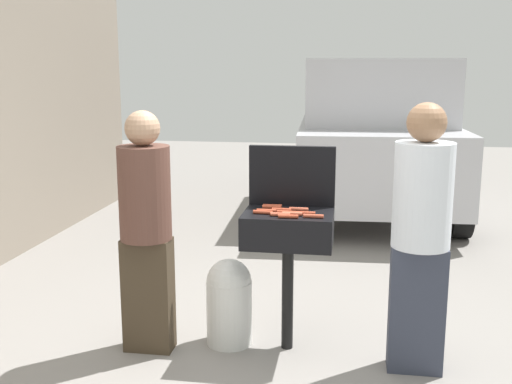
# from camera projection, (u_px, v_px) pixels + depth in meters

# --- Properties ---
(ground_plane) EXTENTS (24.00, 24.00, 0.00)m
(ground_plane) POSITION_uv_depth(u_px,v_px,m) (264.00, 364.00, 4.07)
(ground_plane) COLOR gray
(bbq_grill) EXTENTS (0.60, 0.44, 0.97)m
(bbq_grill) POSITION_uv_depth(u_px,v_px,m) (288.00, 234.00, 4.15)
(bbq_grill) COLOR black
(bbq_grill) RESTS_ON ground
(grill_lid_open) EXTENTS (0.60, 0.05, 0.42)m
(grill_lid_open) POSITION_uv_depth(u_px,v_px,m) (292.00, 176.00, 4.29)
(grill_lid_open) COLOR black
(grill_lid_open) RESTS_ON bbq_grill
(hot_dog_0) EXTENTS (0.13, 0.03, 0.03)m
(hot_dog_0) POSITION_uv_depth(u_px,v_px,m) (263.00, 212.00, 4.07)
(hot_dog_0) COLOR #AD4228
(hot_dog_0) RESTS_ON bbq_grill
(hot_dog_1) EXTENTS (0.13, 0.03, 0.03)m
(hot_dog_1) POSITION_uv_depth(u_px,v_px,m) (266.00, 211.00, 4.11)
(hot_dog_1) COLOR #AD4228
(hot_dog_1) RESTS_ON bbq_grill
(hot_dog_2) EXTENTS (0.13, 0.03, 0.03)m
(hot_dog_2) POSITION_uv_depth(u_px,v_px,m) (299.00, 209.00, 4.16)
(hot_dog_2) COLOR #C6593D
(hot_dog_2) RESTS_ON bbq_grill
(hot_dog_3) EXTENTS (0.13, 0.03, 0.03)m
(hot_dog_3) POSITION_uv_depth(u_px,v_px,m) (280.00, 214.00, 4.01)
(hot_dog_3) COLOR #C6593D
(hot_dog_3) RESTS_ON bbq_grill
(hot_dog_4) EXTENTS (0.13, 0.03, 0.03)m
(hot_dog_4) POSITION_uv_depth(u_px,v_px,m) (272.00, 207.00, 4.22)
(hot_dog_4) COLOR #AD4228
(hot_dog_4) RESTS_ON bbq_grill
(hot_dog_5) EXTENTS (0.13, 0.03, 0.03)m
(hot_dog_5) POSITION_uv_depth(u_px,v_px,m) (313.00, 216.00, 3.96)
(hot_dog_5) COLOR #B74C33
(hot_dog_5) RESTS_ON bbq_grill
(hot_dog_6) EXTENTS (0.13, 0.03, 0.03)m
(hot_dog_6) POSITION_uv_depth(u_px,v_px,m) (305.00, 213.00, 4.04)
(hot_dog_6) COLOR #AD4228
(hot_dog_6) RESTS_ON bbq_grill
(hot_dog_7) EXTENTS (0.13, 0.03, 0.03)m
(hot_dog_7) POSITION_uv_depth(u_px,v_px,m) (272.00, 206.00, 4.25)
(hot_dog_7) COLOR #AD4228
(hot_dog_7) RESTS_ON bbq_grill
(hot_dog_8) EXTENTS (0.13, 0.03, 0.03)m
(hot_dog_8) POSITION_uv_depth(u_px,v_px,m) (282.00, 210.00, 4.14)
(hot_dog_8) COLOR #AD4228
(hot_dog_8) RESTS_ON bbq_grill
(hot_dog_9) EXTENTS (0.13, 0.04, 0.03)m
(hot_dog_9) POSITION_uv_depth(u_px,v_px,m) (287.00, 212.00, 4.06)
(hot_dog_9) COLOR #AD4228
(hot_dog_9) RESTS_ON bbq_grill
(hot_dog_10) EXTENTS (0.13, 0.03, 0.03)m
(hot_dog_10) POSITION_uv_depth(u_px,v_px,m) (292.00, 214.00, 4.03)
(hot_dog_10) COLOR #C6593D
(hot_dog_10) RESTS_ON bbq_grill
(hot_dog_11) EXTENTS (0.13, 0.03, 0.03)m
(hot_dog_11) POSITION_uv_depth(u_px,v_px,m) (288.00, 216.00, 3.96)
(hot_dog_11) COLOR #AD4228
(hot_dog_11) RESTS_ON bbq_grill
(propane_tank) EXTENTS (0.32, 0.32, 0.62)m
(propane_tank) POSITION_uv_depth(u_px,v_px,m) (229.00, 300.00, 4.32)
(propane_tank) COLOR silver
(propane_tank) RESTS_ON ground
(person_left) EXTENTS (0.35, 0.35, 1.65)m
(person_left) POSITION_uv_depth(u_px,v_px,m) (146.00, 224.00, 4.12)
(person_left) COLOR #3F3323
(person_left) RESTS_ON ground
(person_right) EXTENTS (0.36, 0.36, 1.72)m
(person_right) POSITION_uv_depth(u_px,v_px,m) (421.00, 230.00, 3.82)
(person_right) COLOR #333847
(person_right) RESTS_ON ground
(parked_minivan) EXTENTS (2.20, 4.49, 2.02)m
(parked_minivan) POSITION_uv_depth(u_px,v_px,m) (372.00, 134.00, 8.43)
(parked_minivan) COLOR #B7B7BC
(parked_minivan) RESTS_ON ground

